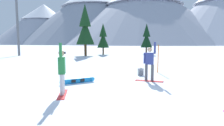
{
  "coord_description": "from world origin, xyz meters",
  "views": [
    {
      "loc": [
        -0.18,
        -7.2,
        2.01
      ],
      "look_at": [
        -0.05,
        2.2,
        1.0
      ],
      "focal_mm": 29.83,
      "sensor_mm": 36.0,
      "label": 1
    }
  ],
  "objects": [
    {
      "name": "pine_tree_leaning",
      "position": [
        6.47,
        26.32,
        2.99
      ],
      "size": [
        2.09,
        2.09,
        5.49
      ],
      "color": "#472D19",
      "rests_on": "ground_plane"
    },
    {
      "name": "ground_plane",
      "position": [
        0.0,
        0.0,
        0.0
      ],
      "size": [
        800.0,
        800.0,
        0.0
      ],
      "primitive_type": "plane",
      "color": "silver"
    },
    {
      "name": "peak_central_summit",
      "position": [
        39.92,
        221.37,
        39.28
      ],
      "size": [
        207.89,
        207.89,
        75.17
      ],
      "color": "#9EA3B2",
      "rests_on": "ground_plane"
    },
    {
      "name": "trail_marker_pole",
      "position": [
        3.11,
        5.29,
        0.94
      ],
      "size": [
        0.06,
        0.06,
        1.89
      ],
      "primitive_type": "cylinder",
      "color": "orange",
      "rests_on": "ground_plane"
    },
    {
      "name": "peak_west_ridge",
      "position": [
        -19.61,
        253.46,
        42.66
      ],
      "size": [
        202.35,
        202.35,
        81.65
      ],
      "color": "#8C93A3",
      "rests_on": "ground_plane"
    },
    {
      "name": "ski_lift_tower",
      "position": [
        -14.59,
        22.6,
        5.93
      ],
      "size": [
        3.93,
        0.36,
        10.19
      ],
      "color": "#595B60",
      "rests_on": "ground_plane"
    },
    {
      "name": "pine_tree_tall",
      "position": [
        -3.96,
        22.24,
        4.38
      ],
      "size": [
        2.87,
        2.87,
        8.05
      ],
      "color": "#472D19",
      "rests_on": "ground_plane"
    },
    {
      "name": "peak_east_ridge",
      "position": [
        -86.79,
        245.1,
        27.62
      ],
      "size": [
        129.01,
        129.01,
        52.86
      ],
      "color": "#9EA3B2",
      "rests_on": "ground_plane"
    },
    {
      "name": "loose_snowboard_near_left",
      "position": [
        -1.76,
        1.97,
        0.14
      ],
      "size": [
        1.66,
        0.97,
        0.26
      ],
      "color": "#1E8CD8",
      "rests_on": "ground_plane"
    },
    {
      "name": "backpack_grey",
      "position": [
        1.77,
        4.25,
        0.21
      ],
      "size": [
        0.35,
        0.31,
        0.47
      ],
      "color": "gray",
      "rests_on": "ground_plane"
    },
    {
      "name": "snowboarder_foreground",
      "position": [
        -2.02,
        -0.06,
        0.96
      ],
      "size": [
        0.48,
        1.49,
        2.02
      ],
      "color": "red",
      "rests_on": "ground_plane"
    },
    {
      "name": "pine_tree_twin",
      "position": [
        -1.28,
        25.34,
        2.96
      ],
      "size": [
        2.08,
        2.08,
        5.42
      ],
      "color": "#472D19",
      "rests_on": "ground_plane"
    },
    {
      "name": "snowboarder_midground",
      "position": [
        1.92,
        2.46,
        0.98
      ],
      "size": [
        1.47,
        0.8,
        2.06
      ],
      "color": "red",
      "rests_on": "ground_plane"
    }
  ]
}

